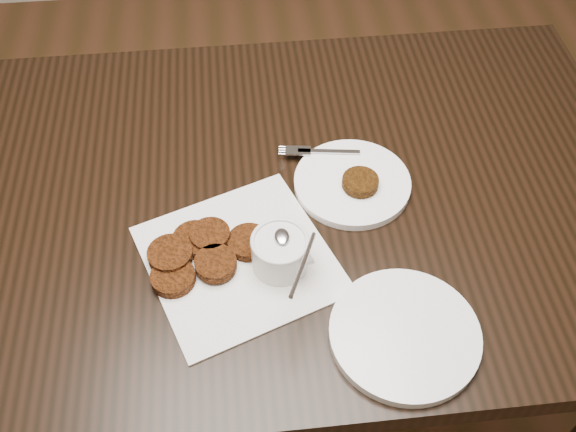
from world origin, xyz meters
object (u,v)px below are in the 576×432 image
Objects in this scene: table at (276,307)px; napkin at (239,259)px; plate_with_patty at (353,180)px; plate_empty at (405,334)px; sauce_ramekin at (280,239)px.

table is 0.41m from napkin.
napkin reaches higher than table.
plate_with_patty is (0.13, -0.00, 0.39)m from table.
plate_empty is (0.02, -0.29, -0.01)m from plate_with_patty.
sauce_ramekin is (-0.00, -0.15, 0.44)m from table.
sauce_ramekin reaches higher than plate_empty.
plate_with_patty is at bearing 47.67° from sauce_ramekin.
plate_empty is at bearing -41.22° from sauce_ramekin.
table is 0.41m from plate_with_patty.
plate_with_patty is 0.29m from plate_empty.
sauce_ramekin reaches higher than napkin.
napkin is 1.26× the size of plate_empty.
napkin is 0.09m from sauce_ramekin.
plate_empty is (0.22, -0.16, 0.01)m from napkin.
table is at bearing 88.87° from sauce_ramekin.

